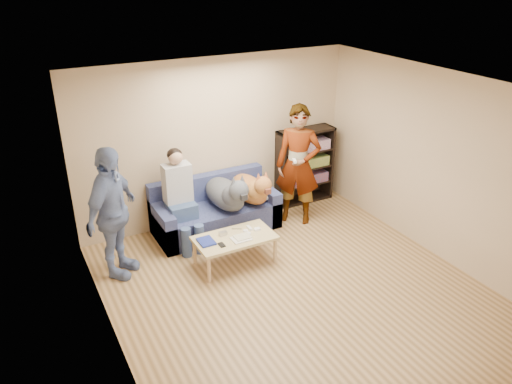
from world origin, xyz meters
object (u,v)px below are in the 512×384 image
camera_silver (223,233)px  person_seated (180,195)px  sofa (215,213)px  person_standing_left (112,214)px  notebook_blue (206,241)px  dog_tan (252,189)px  person_standing_right (298,165)px  dog_gray (227,194)px  coffee_table (235,240)px  bookshelf (304,164)px

camera_silver → person_seated: person_seated is taller
sofa → person_seated: 0.77m
person_standing_left → sofa: bearing=-28.9°
notebook_blue → person_seated: size_ratio=0.18×
person_standing_left → notebook_blue: 1.27m
notebook_blue → dog_tan: 1.38m
person_standing_right → dog_tan: bearing=-150.9°
person_standing_left → person_seated: 1.14m
notebook_blue → sofa: (0.56, 0.99, -0.15)m
person_standing_right → person_standing_left: size_ratio=1.06×
person_standing_left → dog_gray: person_standing_left is taller
coffee_table → camera_silver: bearing=135.0°
dog_gray → dog_tan: (0.42, 0.03, -0.02)m
camera_silver → person_standing_right: bearing=20.0°
person_standing_left → dog_gray: size_ratio=1.41×
dog_gray → coffee_table: size_ratio=1.16×
person_standing_right → camera_silver: 1.74m
person_standing_left → camera_silver: (1.36, -0.40, -0.46)m
dog_gray → coffee_table: dog_gray is taller
person_standing_left → coffee_table: bearing=-65.7°
notebook_blue → sofa: size_ratio=0.14×
coffee_table → person_standing_left: bearing=160.8°
camera_silver → dog_tan: 1.12m
sofa → person_seated: person_seated is taller
dog_tan → coffee_table: dog_tan is taller
sofa → dog_tan: (0.55, -0.19, 0.37)m
camera_silver → dog_gray: (0.40, 0.70, 0.22)m
person_standing_left → sofa: person_standing_left is taller
person_standing_right → sofa: 1.50m
person_standing_right → notebook_blue: 2.02m
person_standing_right → sofa: person_standing_right is taller
camera_silver → dog_tan: (0.83, 0.73, 0.21)m
person_standing_left → bookshelf: bearing=-34.1°
dog_gray → dog_tan: dog_gray is taller
camera_silver → dog_gray: 0.84m
bookshelf → notebook_blue: bearing=-152.6°
person_standing_right → camera_silver: bearing=-118.6°
camera_silver → sofa: 0.97m
person_standing_right → coffee_table: bearing=-113.1°
person_standing_right → dog_tan: 0.82m
person_standing_left → camera_silver: size_ratio=16.40×
dog_gray → bookshelf: (1.67, 0.45, 0.01)m
person_seated → sofa: bearing=12.2°
person_standing_right → sofa: bearing=-153.7°
person_standing_left → person_seated: size_ratio=1.23×
person_standing_right → person_seated: person_standing_right is taller
sofa → bookshelf: (1.80, 0.23, 0.40)m
notebook_blue → person_standing_right: bearing=19.1°
person_seated → dog_tan: size_ratio=1.25×
camera_silver → coffee_table: (0.12, -0.12, -0.07)m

